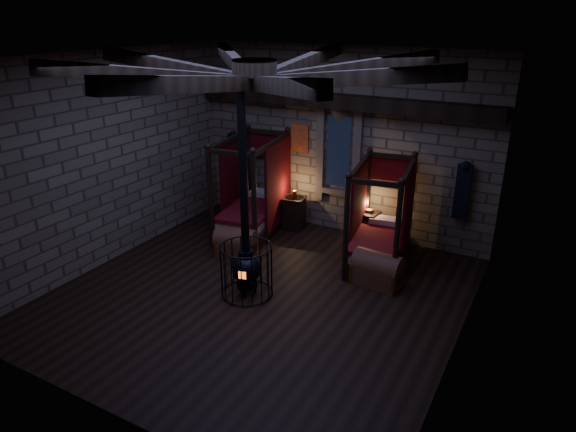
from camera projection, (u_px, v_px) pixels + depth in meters
The scene contains 8 objects.
room at pixel (258, 87), 8.15m from camera, with size 7.02×7.02×4.29m.
bed_left at pixel (254, 209), 11.98m from camera, with size 1.44×2.28×2.23m.
bed_right at pixel (379, 239), 10.54m from camera, with size 1.34×2.13×2.08m.
trunk_left at pixel (236, 243), 10.89m from camera, with size 0.95×0.71×0.62m.
trunk_right at pixel (377, 270), 9.73m from camera, with size 0.95×0.64×0.67m.
nightstand_left at pixel (294, 213), 12.17m from camera, with size 0.56×0.54×0.97m.
nightstand_right at pixel (367, 227), 11.41m from camera, with size 0.51×0.49×0.82m.
stove at pixel (246, 265), 9.26m from camera, with size 0.96×0.96×4.05m.
Camera 1 is at (4.44, -6.98, 4.89)m, focal length 32.00 mm.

